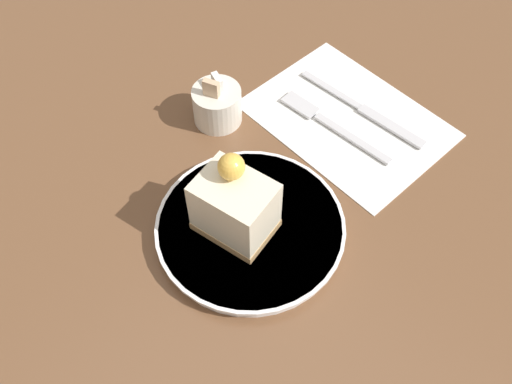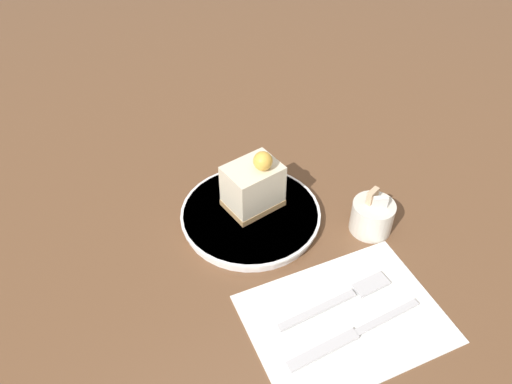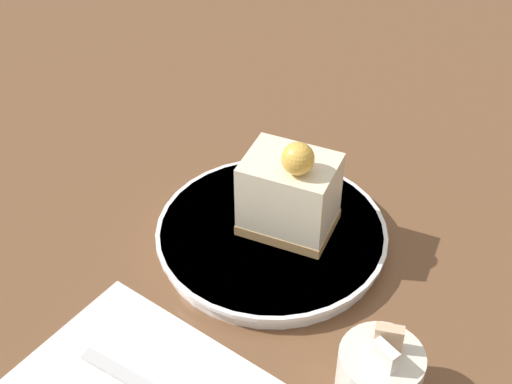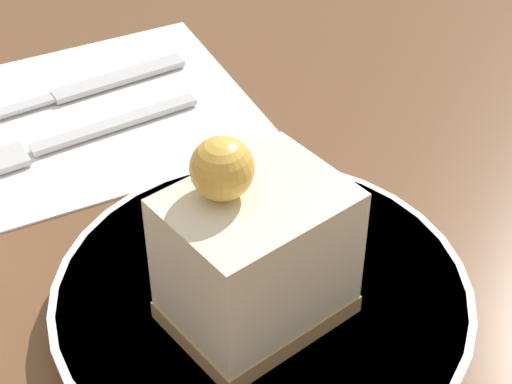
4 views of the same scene
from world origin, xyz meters
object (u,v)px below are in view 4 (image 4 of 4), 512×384
fork (53,144)px  knife (79,90)px  plate (262,300)px  cake_slice (255,254)px

fork → knife: (0.05, -0.04, -0.00)m
plate → knife: bearing=-0.9°
cake_slice → knife: size_ratio=0.52×
plate → fork: bearing=10.7°
plate → cake_slice: size_ratio=2.07×
plate → knife: 0.23m
fork → plate: bearing=-167.5°
knife → fork: bearing=143.1°
plate → fork: plate is taller
cake_slice → fork: bearing=0.4°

